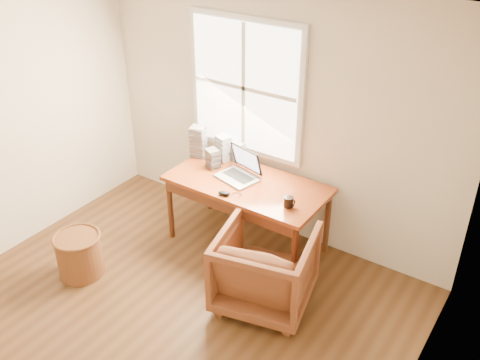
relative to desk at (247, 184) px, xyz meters
The scene contains 11 objects.
room_shell 1.74m from the desk, 90.77° to the right, with size 4.04×4.54×2.64m.
desk is the anchor object (origin of this frame).
armchair 0.95m from the desk, 46.00° to the right, with size 0.81×0.83×0.75m, color brown.
wicker_stool 1.76m from the desk, 129.56° to the right, with size 0.43×0.43×0.43m, color brown.
laptop 0.22m from the desk, behind, with size 0.42×0.44×0.31m, color #ACAEB3, non-canonical shape.
mouse 0.33m from the desk, 98.88° to the right, with size 0.12×0.07×0.04m, color black.
coffee_mug 0.58m from the desk, 15.78° to the right, with size 0.09×0.09×0.10m, color black.
cd_stack_a 0.56m from the desk, 151.82° to the left, with size 0.14×0.13×0.28m, color #B9BCC6.
cd_stack_b 0.49m from the desk, behind, with size 0.13×0.11×0.20m, color black.
cd_stack_c 0.80m from the desk, 166.32° to the left, with size 0.15×0.13×0.34m, color #9998A4.
cd_stack_d 0.51m from the desk, 136.12° to the left, with size 0.16×0.14×0.20m, color #B5BAC1.
Camera 1 is at (2.49, -2.02, 3.41)m, focal length 40.00 mm.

